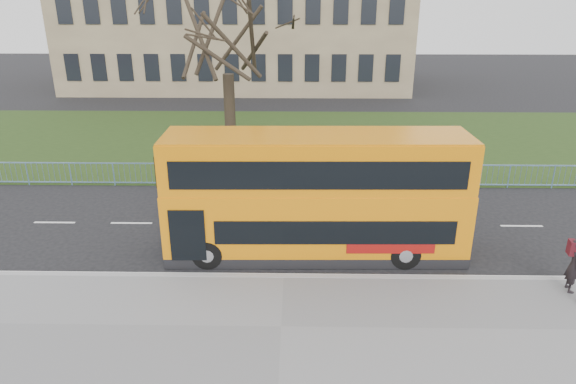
# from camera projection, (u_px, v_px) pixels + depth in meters

# --- Properties ---
(ground) EXTENTS (120.00, 120.00, 0.00)m
(ground) POSITION_uv_depth(u_px,v_px,m) (285.00, 255.00, 17.41)
(ground) COLOR black
(ground) RESTS_ON ground
(kerb) EXTENTS (80.00, 0.20, 0.14)m
(kerb) POSITION_uv_depth(u_px,v_px,m) (284.00, 277.00, 15.94)
(kerb) COLOR gray
(kerb) RESTS_ON ground
(grass_verge) EXTENTS (80.00, 15.40, 0.08)m
(grass_verge) POSITION_uv_depth(u_px,v_px,m) (290.00, 140.00, 30.71)
(grass_verge) COLOR #213714
(grass_verge) RESTS_ON ground
(guard_railing) EXTENTS (40.00, 0.12, 1.10)m
(guard_railing) POSITION_uv_depth(u_px,v_px,m) (288.00, 175.00, 23.35)
(guard_railing) COLOR #658CB3
(guard_railing) RESTS_ON ground
(bare_tree) EXTENTS (7.51, 7.51, 10.72)m
(bare_tree) POSITION_uv_depth(u_px,v_px,m) (227.00, 56.00, 24.78)
(bare_tree) COLOR black
(bare_tree) RESTS_ON grass_verge
(civic_building) EXTENTS (30.00, 15.00, 14.00)m
(civic_building) POSITION_uv_depth(u_px,v_px,m) (240.00, 7.00, 47.52)
(civic_building) COLOR #79664D
(civic_building) RESTS_ON ground
(yellow_bus) EXTENTS (9.85, 2.50, 4.11)m
(yellow_bus) POSITION_uv_depth(u_px,v_px,m) (316.00, 193.00, 16.79)
(yellow_bus) COLOR orange
(yellow_bus) RESTS_ON ground
(pedestrian) EXTENTS (0.47, 0.65, 1.64)m
(pedestrian) POSITION_uv_depth(u_px,v_px,m) (574.00, 265.00, 14.88)
(pedestrian) COLOR black
(pedestrian) RESTS_ON pavement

